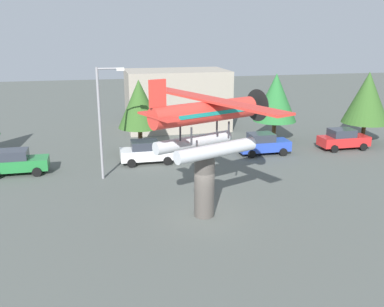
% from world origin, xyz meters
% --- Properties ---
extents(ground_plane, '(140.00, 140.00, 0.00)m').
position_xyz_m(ground_plane, '(0.00, 0.00, 0.00)').
color(ground_plane, '#515651').
extents(display_pedestal, '(1.10, 1.10, 3.61)m').
position_xyz_m(display_pedestal, '(0.00, 0.00, 1.80)').
color(display_pedestal, '#4C4742').
rests_on(display_pedestal, ground).
extents(floatplane_monument, '(7.18, 10.04, 4.00)m').
position_xyz_m(floatplane_monument, '(0.12, 0.05, 5.28)').
color(floatplane_monument, silver).
rests_on(floatplane_monument, display_pedestal).
extents(car_near_green, '(4.20, 2.02, 1.76)m').
position_xyz_m(car_near_green, '(-11.13, 9.82, 0.88)').
color(car_near_green, '#237A38').
rests_on(car_near_green, ground).
extents(car_mid_white, '(4.20, 2.02, 1.76)m').
position_xyz_m(car_mid_white, '(-1.82, 10.42, 0.88)').
color(car_mid_white, white).
rests_on(car_mid_white, ground).
extents(car_far_blue, '(4.20, 2.02, 1.76)m').
position_xyz_m(car_far_blue, '(7.71, 10.73, 0.88)').
color(car_far_blue, '#2847B7').
rests_on(car_far_blue, ground).
extents(car_distant_red, '(4.20, 2.02, 1.76)m').
position_xyz_m(car_distant_red, '(14.96, 10.69, 0.88)').
color(car_distant_red, red).
rests_on(car_distant_red, ground).
extents(streetlight_primary, '(1.84, 0.28, 7.53)m').
position_xyz_m(streetlight_primary, '(-5.04, 7.49, 4.39)').
color(streetlight_primary, gray).
rests_on(streetlight_primary, ground).
extents(storefront_building, '(10.13, 6.25, 5.94)m').
position_xyz_m(storefront_building, '(2.71, 22.00, 2.97)').
color(storefront_building, '#9E9384').
rests_on(storefront_building, ground).
extents(tree_east, '(3.47, 3.47, 6.07)m').
position_xyz_m(tree_east, '(-2.03, 13.12, 4.13)').
color(tree_east, brown).
rests_on(tree_east, ground).
extents(tree_center_back, '(3.83, 3.83, 6.17)m').
position_xyz_m(tree_center_back, '(10.25, 14.46, 4.03)').
color(tree_center_back, brown).
rests_on(tree_center_back, ground).
extents(tree_far_east, '(4.07, 4.07, 6.35)m').
position_xyz_m(tree_far_east, '(17.94, 12.29, 4.08)').
color(tree_far_east, brown).
rests_on(tree_far_east, ground).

